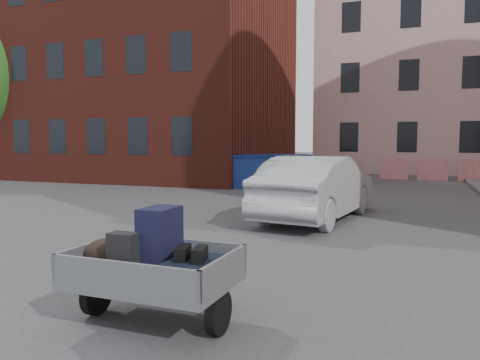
% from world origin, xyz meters
% --- Properties ---
extents(ground, '(120.00, 120.00, 0.00)m').
position_xyz_m(ground, '(0.00, 0.00, 0.00)').
color(ground, '#38383A').
rests_on(ground, ground).
extents(building_brick, '(12.00, 10.00, 14.00)m').
position_xyz_m(building_brick, '(-9.00, 13.00, 7.00)').
color(building_brick, '#591E16').
rests_on(building_brick, ground).
extents(building_pink, '(16.00, 8.00, 14.00)m').
position_xyz_m(building_pink, '(6.00, 22.00, 7.00)').
color(building_pink, '#C29995').
rests_on(building_pink, ground).
extents(far_building, '(6.00, 6.00, 8.00)m').
position_xyz_m(far_building, '(-20.00, 22.00, 4.00)').
color(far_building, maroon).
rests_on(far_building, ground).
extents(barriers, '(4.70, 0.18, 1.00)m').
position_xyz_m(barriers, '(4.20, 15.00, 0.50)').
color(barriers, red).
rests_on(barriers, ground).
extents(trailer, '(1.62, 1.81, 1.20)m').
position_xyz_m(trailer, '(0.98, -4.09, 0.61)').
color(trailer, black).
rests_on(trailer, ground).
extents(dumpster, '(3.46, 2.72, 1.29)m').
position_xyz_m(dumpster, '(-1.96, 9.56, 0.65)').
color(dumpster, navy).
rests_on(dumpster, ground).
extents(silver_car, '(2.19, 4.72, 1.50)m').
position_xyz_m(silver_car, '(1.30, 2.74, 0.75)').
color(silver_car, '#9EA0A5').
rests_on(silver_car, ground).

